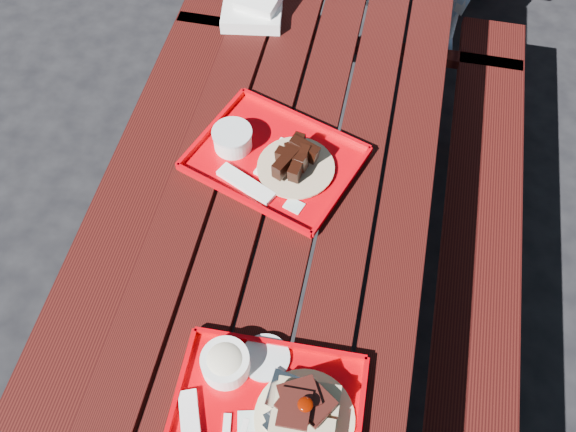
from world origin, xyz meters
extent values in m
plane|color=black|center=(0.00, 0.00, 0.00)|extent=(60.00, 60.00, 0.00)
cube|color=#390E0B|center=(-0.30, 0.00, 0.73)|extent=(0.14, 2.40, 0.04)
cube|color=#390E0B|center=(-0.15, 0.00, 0.73)|extent=(0.14, 2.40, 0.04)
cube|color=#390E0B|center=(0.00, 0.00, 0.73)|extent=(0.14, 2.40, 0.04)
cube|color=#390E0B|center=(0.15, 0.00, 0.73)|extent=(0.14, 2.40, 0.04)
cube|color=#390E0B|center=(0.30, 0.00, 0.73)|extent=(0.14, 2.40, 0.04)
cube|color=#390E0B|center=(-0.58, 0.00, 0.43)|extent=(0.25, 2.40, 0.04)
cube|color=#390E0B|center=(-0.58, 0.84, 0.21)|extent=(0.06, 0.06, 0.42)
cube|color=#390E0B|center=(0.58, 0.00, 0.43)|extent=(0.25, 2.40, 0.04)
cube|color=#390E0B|center=(0.58, 0.84, 0.21)|extent=(0.06, 0.06, 0.42)
cube|color=#390E0B|center=(-0.30, 0.96, 0.38)|extent=(0.06, 0.06, 0.75)
cube|color=#390E0B|center=(0.30, 0.96, 0.38)|extent=(0.06, 0.06, 0.75)
cube|color=#390E0B|center=(0.00, 0.96, 0.43)|extent=(1.40, 0.06, 0.04)
cube|color=#D20007|center=(0.06, -0.64, 0.76)|extent=(0.43, 0.34, 0.01)
cube|color=#D20007|center=(0.05, -0.48, 0.77)|extent=(0.42, 0.03, 0.02)
cube|color=#D20007|center=(0.26, -0.63, 0.77)|extent=(0.02, 0.32, 0.02)
cube|color=#D20007|center=(-0.15, -0.65, 0.77)|extent=(0.02, 0.32, 0.02)
cylinder|color=beige|center=(0.14, -0.64, 0.76)|extent=(0.23, 0.23, 0.01)
cube|color=tan|center=(0.14, -0.67, 0.79)|extent=(0.14, 0.07, 0.04)
cube|color=tan|center=(0.14, -0.60, 0.79)|extent=(0.14, 0.07, 0.04)
ellipsoid|color=#560C00|center=(0.14, -0.64, 0.88)|extent=(0.03, 0.03, 0.01)
cylinder|color=white|center=(-0.06, -0.56, 0.79)|extent=(0.11, 0.11, 0.06)
ellipsoid|color=beige|center=(-0.06, -0.56, 0.81)|extent=(0.10, 0.10, 0.04)
cylinder|color=silver|center=(0.02, -0.52, 0.77)|extent=(0.12, 0.12, 0.01)
cube|color=white|center=(0.02, -0.67, 0.76)|extent=(0.06, 0.06, 0.00)
cube|color=#D60009|center=(-0.09, 0.07, 0.76)|extent=(0.53, 0.47, 0.01)
cube|color=#D60009|center=(-0.03, 0.23, 0.77)|extent=(0.42, 0.16, 0.02)
cube|color=#D60009|center=(-0.14, -0.09, 0.77)|extent=(0.42, 0.16, 0.02)
cube|color=#D60009|center=(0.12, 0.00, 0.77)|extent=(0.12, 0.33, 0.02)
cube|color=#D60009|center=(-0.29, 0.14, 0.77)|extent=(0.12, 0.33, 0.02)
cube|color=white|center=(-0.04, 0.05, 0.77)|extent=(0.19, 0.19, 0.01)
cylinder|color=tan|center=(-0.02, 0.05, 0.77)|extent=(0.22, 0.22, 0.01)
cylinder|color=white|center=(-0.21, 0.09, 0.79)|extent=(0.11, 0.11, 0.06)
cylinder|color=silver|center=(-0.21, 0.09, 0.82)|extent=(0.12, 0.12, 0.01)
cube|color=white|center=(-0.14, -0.04, 0.77)|extent=(0.18, 0.12, 0.02)
cube|color=silver|center=(0.00, -0.08, 0.76)|extent=(0.06, 0.05, 0.00)
cube|color=white|center=(-0.29, 0.65, 0.77)|extent=(0.22, 0.17, 0.05)
cube|color=white|center=(-0.28, 0.67, 0.81)|extent=(0.15, 0.13, 0.04)
camera|label=1|loc=(0.19, -1.04, 2.22)|focal=40.00mm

